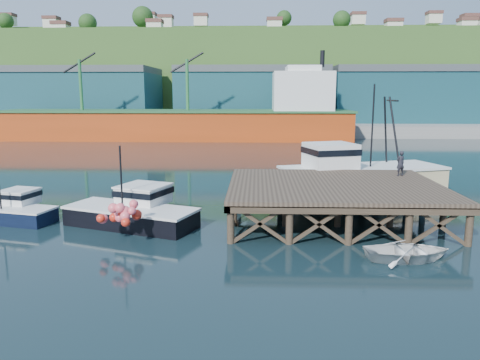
{
  "coord_description": "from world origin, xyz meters",
  "views": [
    {
      "loc": [
        1.07,
        -26.57,
        7.19
      ],
      "look_at": [
        0.01,
        2.0,
        1.91
      ],
      "focal_mm": 35.0,
      "sensor_mm": 36.0,
      "label": 1
    }
  ],
  "objects_px": {
    "boat_navy": "(12,209)",
    "trawler": "(359,172)",
    "dinghy": "(408,251)",
    "dockworker": "(400,163)",
    "boat_black": "(134,210)"
  },
  "relations": [
    {
      "from": "boat_black",
      "to": "trawler",
      "type": "height_order",
      "value": "trawler"
    },
    {
      "from": "dinghy",
      "to": "dockworker",
      "type": "height_order",
      "value": "dockworker"
    },
    {
      "from": "trawler",
      "to": "dockworker",
      "type": "height_order",
      "value": "trawler"
    },
    {
      "from": "dockworker",
      "to": "dinghy",
      "type": "bearing_deg",
      "value": 56.81
    },
    {
      "from": "boat_navy",
      "to": "trawler",
      "type": "xyz_separation_m",
      "value": [
        21.45,
        8.13,
        0.95
      ]
    },
    {
      "from": "dinghy",
      "to": "trawler",
      "type": "bearing_deg",
      "value": -7.83
    },
    {
      "from": "dinghy",
      "to": "dockworker",
      "type": "bearing_deg",
      "value": -18.6
    },
    {
      "from": "boat_navy",
      "to": "boat_black",
      "type": "xyz_separation_m",
      "value": [
        7.28,
        -0.61,
        0.16
      ]
    },
    {
      "from": "boat_navy",
      "to": "dockworker",
      "type": "relative_size",
      "value": 3.6
    },
    {
      "from": "boat_navy",
      "to": "boat_black",
      "type": "bearing_deg",
      "value": 8.54
    },
    {
      "from": "dinghy",
      "to": "dockworker",
      "type": "relative_size",
      "value": 2.38
    },
    {
      "from": "dockworker",
      "to": "boat_navy",
      "type": "bearing_deg",
      "value": -10.12
    },
    {
      "from": "boat_black",
      "to": "dinghy",
      "type": "relative_size",
      "value": 2.1
    },
    {
      "from": "trawler",
      "to": "dockworker",
      "type": "relative_size",
      "value": 7.95
    },
    {
      "from": "dinghy",
      "to": "boat_navy",
      "type": "bearing_deg",
      "value": 69.92
    }
  ]
}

